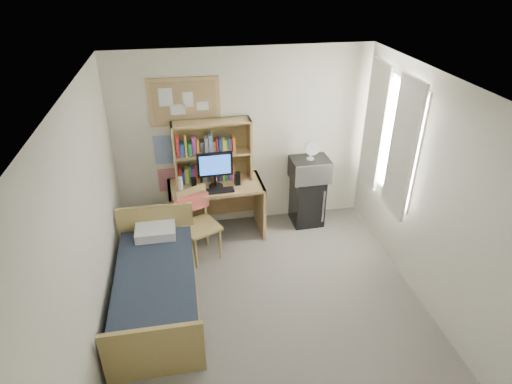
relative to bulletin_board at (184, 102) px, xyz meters
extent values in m
cube|color=gray|center=(0.78, -2.08, -1.93)|extent=(3.60, 4.20, 0.02)
cube|color=white|center=(0.78, -2.08, 0.68)|extent=(3.60, 4.20, 0.02)
cube|color=#ECE8CF|center=(0.78, 0.02, -0.62)|extent=(3.60, 0.04, 2.60)
cube|color=#ECE8CF|center=(-1.02, -2.08, -0.62)|extent=(0.04, 4.20, 2.60)
cube|color=#ECE8CF|center=(2.58, -2.08, -0.62)|extent=(0.04, 4.20, 2.60)
cube|color=white|center=(2.53, -0.88, -0.32)|extent=(0.10, 1.40, 1.70)
cube|color=silver|center=(2.50, -1.28, -0.32)|extent=(0.04, 0.55, 1.70)
cube|color=silver|center=(2.50, -0.48, -0.32)|extent=(0.04, 0.55, 1.70)
cube|color=#A38656|center=(0.00, 0.00, 0.00)|extent=(0.94, 0.03, 0.64)
cube|color=#2A56AB|center=(-0.32, 0.01, -0.67)|extent=(0.30, 0.01, 0.42)
cube|color=red|center=(-0.32, 0.01, -1.14)|extent=(0.28, 0.01, 0.36)
cube|color=tan|center=(0.33, -0.33, -1.51)|extent=(1.33, 0.71, 0.82)
cube|color=tan|center=(0.07, -0.83, -1.43)|extent=(0.65, 0.65, 0.98)
cube|color=black|center=(1.70, -0.24, -1.54)|extent=(0.45, 0.45, 0.75)
cube|color=black|center=(-0.50, -1.72, -1.67)|extent=(0.93, 1.85, 0.51)
cube|color=tan|center=(0.32, -0.18, -0.67)|extent=(1.08, 0.32, 0.87)
cube|color=black|center=(0.33, -0.39, -0.85)|extent=(0.48, 0.06, 0.51)
cube|color=black|center=(0.34, -0.53, -1.09)|extent=(0.46, 0.16, 0.02)
cube|color=black|center=(0.03, -0.40, -1.02)|extent=(0.07, 0.07, 0.17)
cube|color=black|center=(0.63, -0.38, -1.01)|extent=(0.08, 0.08, 0.19)
cylinder|color=white|center=(-0.15, -0.45, -0.99)|extent=(0.07, 0.07, 0.22)
cube|color=#D95B52|center=(-0.02, -0.65, -1.16)|extent=(0.46, 0.31, 0.21)
cube|color=silver|center=(1.70, -0.26, -1.01)|extent=(0.56, 0.43, 0.32)
cylinder|color=white|center=(1.70, -0.26, -0.72)|extent=(0.22, 0.22, 0.27)
cube|color=white|center=(-0.50, -0.97, -1.35)|extent=(0.49, 0.35, 0.12)
camera|label=1|loc=(-0.03, -5.57, 1.73)|focal=30.00mm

